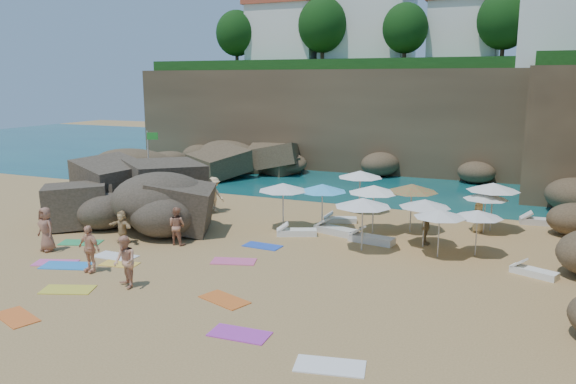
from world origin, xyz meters
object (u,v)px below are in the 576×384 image
at_px(parasol_0, 360,174).
at_px(person_stand_4, 478,217).
at_px(lounger_0, 372,239).
at_px(person_stand_1, 177,226).
at_px(person_stand_2, 214,194).
at_px(person_stand_5, 197,194).
at_px(parasol_2, 486,196).
at_px(parasol_1, 374,189).
at_px(person_stand_3, 426,227).
at_px(rock_outcrop, 161,220).
at_px(flag_pole, 150,153).

height_order(parasol_0, person_stand_4, parasol_0).
bearing_deg(parasol_0, lounger_0, -68.39).
height_order(person_stand_1, person_stand_2, person_stand_2).
bearing_deg(person_stand_4, parasol_0, -172.59).
xyz_separation_m(parasol_0, person_stand_5, (-8.85, -2.55, -1.33)).
xyz_separation_m(parasol_2, lounger_0, (-4.49, -3.74, -1.66)).
xyz_separation_m(lounger_0, person_stand_5, (-11.03, 2.96, 0.65)).
distance_m(parasol_1, person_stand_3, 3.15).
bearing_deg(person_stand_5, lounger_0, -46.78).
bearing_deg(person_stand_1, rock_outcrop, -43.88).
bearing_deg(lounger_0, parasol_1, 112.31).
bearing_deg(parasol_1, parasol_0, 115.07).
distance_m(parasol_1, lounger_0, 2.66).
distance_m(parasol_1, parasol_2, 5.30).
distance_m(parasol_2, lounger_0, 6.07).
relative_size(flag_pole, person_stand_4, 2.70).
xyz_separation_m(person_stand_1, person_stand_5, (-3.15, 6.65, -0.04)).
distance_m(lounger_0, person_stand_2, 9.99).
distance_m(lounger_0, person_stand_5, 11.44).
bearing_deg(person_stand_4, flag_pole, -162.72).
bearing_deg(person_stand_2, person_stand_3, -179.42).
relative_size(parasol_0, person_stand_4, 1.67).
height_order(rock_outcrop, person_stand_5, rock_outcrop).
bearing_deg(rock_outcrop, person_stand_1, -45.77).
bearing_deg(parasol_0, person_stand_2, -157.91).
relative_size(rock_outcrop, flag_pole, 2.07).
bearing_deg(lounger_0, person_stand_3, 26.59).
xyz_separation_m(person_stand_1, person_stand_3, (10.14, 4.42, -0.05)).
xyz_separation_m(parasol_1, person_stand_2, (-9.22, 0.74, -1.15)).
bearing_deg(parasol_1, lounger_0, -76.44).
bearing_deg(parasol_0, parasol_1, -64.93).
relative_size(person_stand_3, person_stand_5, 0.99).
relative_size(parasol_0, parasol_2, 1.18).
bearing_deg(lounger_0, person_stand_5, 173.73).
bearing_deg(person_stand_2, person_stand_4, -165.58).
height_order(parasol_2, person_stand_2, parasol_2).
relative_size(parasol_0, parasol_1, 1.01).
distance_m(flag_pole, parasol_1, 16.31).
bearing_deg(person_stand_2, parasol_0, -148.93).
bearing_deg(person_stand_5, parasol_0, -15.69).
bearing_deg(person_stand_4, parasol_1, -133.66).
distance_m(lounger_0, person_stand_4, 5.70).
distance_m(parasol_1, person_stand_2, 9.32).
xyz_separation_m(person_stand_4, person_stand_5, (-15.24, -0.84, 0.07)).
distance_m(rock_outcrop, person_stand_3, 13.58).
relative_size(parasol_1, person_stand_3, 1.52).
relative_size(parasol_0, person_stand_1, 1.44).
bearing_deg(parasol_0, person_stand_3, -47.16).
bearing_deg(person_stand_5, person_stand_4, -28.60).
bearing_deg(person_stand_5, flag_pole, 121.23).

